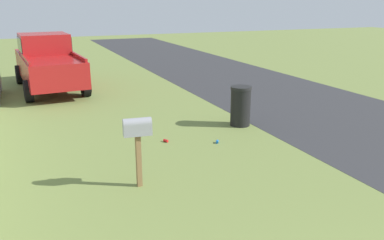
{
  "coord_description": "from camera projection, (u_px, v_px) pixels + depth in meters",
  "views": [
    {
      "loc": [
        -0.68,
        3.03,
        3.31
      ],
      "look_at": [
        5.88,
        0.25,
        1.19
      ],
      "focal_mm": 37.49,
      "sensor_mm": 36.0,
      "label": 1
    }
  ],
  "objects": [
    {
      "name": "mailbox",
      "position": [
        138.0,
        132.0,
        7.17
      ],
      "size": [
        0.26,
        0.53,
        1.32
      ],
      "rotation": [
        0.0,
        0.0,
        -0.11
      ],
      "color": "brown",
      "rests_on": "ground"
    },
    {
      "name": "pickup_truck",
      "position": [
        47.0,
        60.0,
        15.45
      ],
      "size": [
        5.6,
        2.49,
        2.09
      ],
      "rotation": [
        0.0,
        0.0,
        0.07
      ],
      "color": "maroon",
      "rests_on": "ground"
    },
    {
      "name": "trash_bin",
      "position": [
        241.0,
        106.0,
        10.96
      ],
      "size": [
        0.57,
        0.57,
        1.09
      ],
      "color": "black",
      "rests_on": "ground"
    },
    {
      "name": "litter_can_far_scatter",
      "position": [
        217.0,
        142.0,
        9.7
      ],
      "size": [
        0.14,
        0.12,
        0.07
      ],
      "primitive_type": "cylinder",
      "rotation": [
        0.0,
        1.57,
        2.62
      ],
      "color": "blue",
      "rests_on": "ground"
    },
    {
      "name": "litter_can_near_hydrant",
      "position": [
        166.0,
        141.0,
        9.78
      ],
      "size": [
        0.14,
        0.11,
        0.07
      ],
      "primitive_type": "cylinder",
      "rotation": [
        0.0,
        1.57,
        0.49
      ],
      "color": "red",
      "rests_on": "ground"
    }
  ]
}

